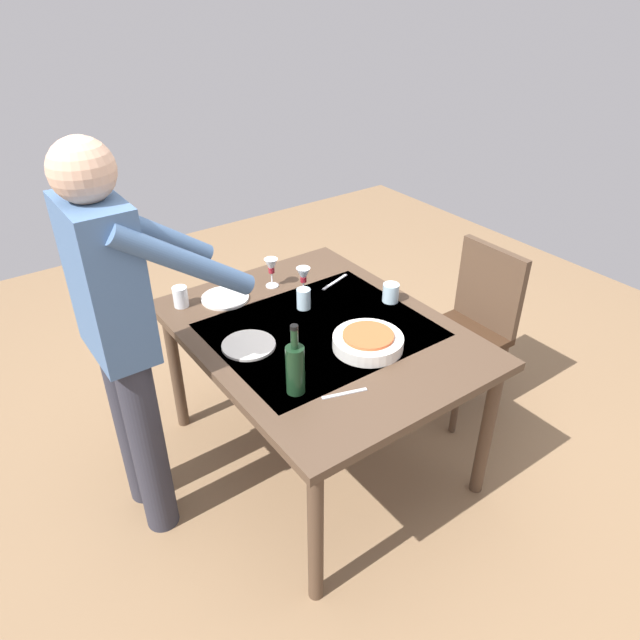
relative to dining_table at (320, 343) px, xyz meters
name	(u,v)px	position (x,y,z in m)	size (l,w,h in m)	color
ground_plane	(320,453)	(0.00, 0.00, -0.68)	(6.00, 6.00, 0.00)	#846647
dining_table	(320,343)	(0.00, 0.00, 0.00)	(1.39, 1.08, 0.75)	#4C3828
chair_near	(473,320)	(-0.11, -0.92, -0.15)	(0.40, 0.40, 0.91)	#352114
person_server	(122,330)	(0.17, 0.80, 0.28)	(0.42, 0.61, 1.69)	#2D2D38
wine_bottle	(295,368)	(-0.30, 0.33, 0.18)	(0.07, 0.07, 0.30)	black
wine_glass_left	(271,268)	(0.47, -0.04, 0.18)	(0.07, 0.07, 0.15)	white
wine_glass_right	(303,277)	(0.30, -0.11, 0.18)	(0.07, 0.07, 0.15)	white
water_cup_near_left	(391,293)	(0.01, -0.42, 0.12)	(0.08, 0.08, 0.09)	silver
water_cup_near_right	(304,299)	(0.20, -0.05, 0.12)	(0.07, 0.07, 0.10)	silver
water_cup_far_left	(181,297)	(0.55, 0.41, 0.12)	(0.07, 0.07, 0.10)	silver
serving_bowl_pasta	(368,341)	(-0.23, -0.08, 0.11)	(0.30, 0.30, 0.07)	silver
dinner_plate_near	(225,298)	(0.49, 0.21, 0.08)	(0.23, 0.23, 0.01)	silver
dinner_plate_far	(249,345)	(0.07, 0.32, 0.08)	(0.23, 0.23, 0.01)	silver
table_knife	(335,282)	(0.32, -0.32, 0.08)	(0.01, 0.20, 0.01)	silver
table_fork	(344,394)	(-0.42, 0.19, 0.08)	(0.01, 0.18, 0.01)	silver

